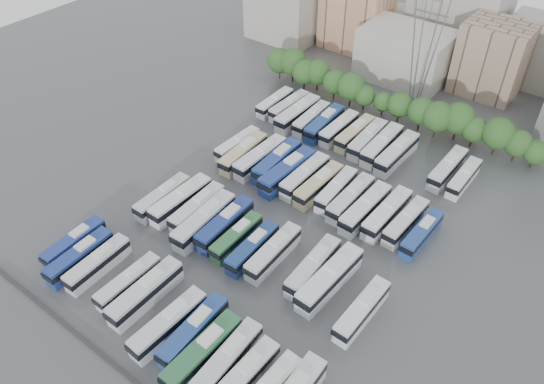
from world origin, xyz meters
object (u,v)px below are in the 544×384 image
Objects in this scene: bus_r0_s5 at (146,292)px; bus_r2_s1 at (238,144)px; bus_r0_s0 at (74,243)px; bus_r2_s12 at (406,222)px; bus_r3_s5 at (339,128)px; bus_r1_s2 at (181,200)px; bus_r1_s7 at (252,248)px; bus_r3_s13 at (464,178)px; bus_r3_s3 at (311,119)px; electricity_pylon at (429,25)px; bus_r0_s4 at (129,282)px; bus_r1_s13 at (362,310)px; bus_r2_s10 at (365,208)px; bus_r0_s9 at (203,352)px; bus_r2_s4 at (277,161)px; bus_r0_s10 at (228,360)px; bus_r1_s1 at (163,197)px; bus_r3_s12 at (447,168)px; bus_r3_s1 at (289,106)px; bus_r3_s9 at (397,153)px; bus_r0_s11 at (243,378)px; bus_r2_s13 at (422,234)px; bus_r3_s8 at (382,145)px; bus_r1_s4 at (204,221)px; bus_r1_s8 at (273,252)px; bus_r2_s3 at (260,157)px; bus_r0_s1 at (80,257)px; bus_r2_s5 at (287,171)px; bus_r2_s11 at (387,213)px; bus_r3_s4 at (324,123)px; bus_r1_s6 at (237,237)px; bus_r2_s2 at (244,153)px; bus_r3_s2 at (298,113)px; bus_r0_s2 at (98,263)px; bus_r1_s10 at (313,267)px; bus_r2_s7 at (319,185)px; bus_r2_s9 at (351,198)px; bus_r1_s5 at (225,224)px; bus_r3_s6 at (355,133)px; bus_r2_s6 at (305,176)px; bus_r1_s3 at (198,208)px; bus_r1_s11 at (330,279)px.

bus_r2_s1 is (-13.19, 36.22, -0.28)m from bus_r0_s5.
bus_r0_s0 is at bearing -93.09° from bus_r2_s1.
bus_r2_s12 is 1.01× the size of bus_r3_s5.
bus_r1_s2 is 16.80m from bus_r1_s7.
bus_r3_s3 is at bearing -178.81° from bus_r3_s13.
bus_r0_s4 is (-10.38, -73.26, -16.95)m from electricity_pylon.
bus_r1_s13 is 21.12m from bus_r2_s10.
bus_r0_s9 is 41.91m from bus_r2_s4.
bus_r0_s10 is at bearing -64.01° from bus_r2_s4.
bus_r1_s1 is 51.99m from bus_r3_s12.
bus_r3_s1 is at bearing 116.23° from bus_r0_s10.
bus_r3_s1 is at bearing 177.79° from bus_r3_s9.
bus_r2_s12 is (3.46, 37.91, -0.06)m from bus_r0_s11.
bus_r2_s4 is 29.79m from bus_r2_s13.
bus_r0_s0 is at bearing -117.26° from bus_r3_s8.
bus_r1_s4 is 13.21m from bus_r1_s8.
bus_r3_s9 is at bearing 41.59° from bus_r2_s3.
bus_r0_s9 reaches higher than bus_r0_s1.
bus_r2_s5 is 19.83m from bus_r2_s11.
bus_r0_s11 reaches higher than bus_r3_s13.
bus_r1_s13 is 32.29m from bus_r2_s5.
bus_r3_s4 is at bearing 93.46° from bus_r0_s5.
bus_r2_s12 is at bearing 43.63° from bus_r1_s6.
bus_r2_s12 is at bearing 166.86° from bus_r2_s13.
bus_r1_s4 is at bearing -72.05° from bus_r2_s2.
bus_r1_s6 is 37.90m from bus_r3_s2.
electricity_pylon is 2.94× the size of bus_r0_s2.
bus_r3_s13 is at bearing 77.47° from bus_r0_s10.
bus_r0_s9 reaches higher than bus_r1_s6.
bus_r1_s10 is (9.59, -54.63, -16.76)m from electricity_pylon.
bus_r2_s7 is at bearing 60.25° from bus_r1_s4.
bus_r2_s9 is (16.40, 35.59, 0.18)m from bus_r0_s4.
bus_r1_s5 reaches higher than bus_r0_s11.
bus_r1_s4 reaches higher than bus_r3_s4.
bus_r3_s8 is at bearing 94.93° from bus_r0_s10.
bus_r0_s0 is 16.45m from bus_r1_s1.
bus_r0_s1 is at bearing -92.86° from bus_r3_s2.
bus_r1_s10 is at bearing -34.25° from bus_r2_s3.
bus_r1_s6 is 0.92× the size of bus_r3_s6.
bus_r0_s1 is at bearing -87.46° from bus_r3_s1.
bus_r2_s9 is (6.25, 19.31, 0.15)m from bus_r1_s7.
bus_r2_s7 is at bearing -8.20° from bus_r2_s6.
bus_r3_s13 is at bearing 84.93° from bus_r0_s11.
bus_r2_s12 is at bearing -87.90° from bus_r3_s12.
bus_r2_s4 reaches higher than bus_r1_s3.
bus_r0_s11 is 50.24m from bus_r2_s1.
bus_r3_s6 is (9.82, 35.67, -0.03)m from bus_r1_s3.
bus_r2_s12 is (26.39, 20.05, -0.29)m from bus_r1_s4.
bus_r1_s7 is 13.21m from bus_r1_s11.
bus_r2_s6 is 0.95× the size of bus_r3_s8.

